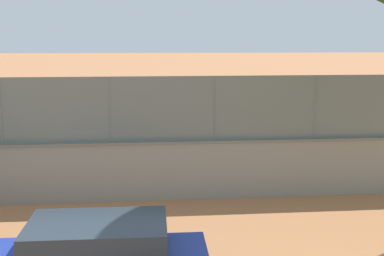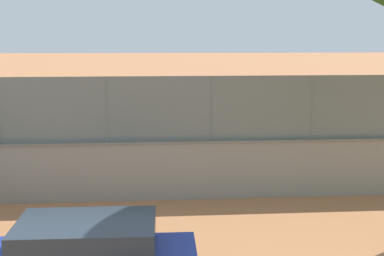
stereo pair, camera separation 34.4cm
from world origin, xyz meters
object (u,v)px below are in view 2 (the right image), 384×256
object	(u,v)px
player_crossing_court	(77,129)
sports_ball	(338,117)
player_baseline_waiting	(308,116)
player_near_wall_returning	(197,108)

from	to	relation	value
player_crossing_court	sports_ball	distance (m)	11.50
player_baseline_waiting	sports_ball	world-z (taller)	player_baseline_waiting
player_near_wall_returning	player_crossing_court	size ratio (longest dim) A/B	1.12
player_baseline_waiting	sports_ball	xyz separation A→B (m)	(-0.67, 2.24, 0.31)
player_baseline_waiting	player_near_wall_returning	size ratio (longest dim) A/B	1.02
player_baseline_waiting	player_crossing_court	world-z (taller)	player_baseline_waiting
player_crossing_court	player_near_wall_returning	bearing A→B (deg)	-137.81
player_baseline_waiting	player_crossing_court	distance (m)	11.00
sports_ball	player_near_wall_returning	bearing A→B (deg)	-42.11
player_near_wall_returning	player_crossing_court	world-z (taller)	player_near_wall_returning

